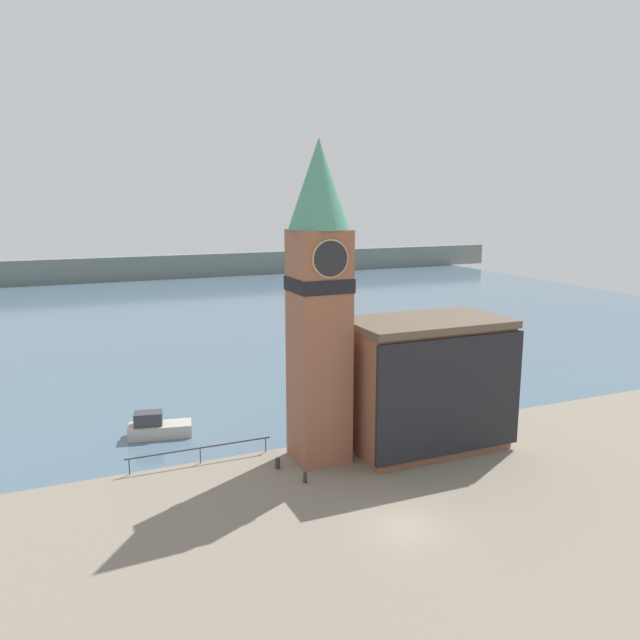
% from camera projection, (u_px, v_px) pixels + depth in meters
% --- Properties ---
extents(ground_plane, '(160.00, 160.00, 0.00)m').
position_uv_depth(ground_plane, '(405.00, 527.00, 33.23)').
color(ground_plane, gray).
extents(water, '(160.00, 120.00, 0.00)m').
position_uv_depth(water, '(169.00, 309.00, 98.83)').
color(water, slate).
rests_on(water, ground_plane).
extents(far_shoreline, '(180.00, 3.00, 5.00)m').
position_uv_depth(far_shoreline, '(136.00, 268.00, 134.46)').
color(far_shoreline, slate).
rests_on(far_shoreline, water).
extents(pier_railing, '(9.67, 0.08, 1.09)m').
position_uv_depth(pier_railing, '(200.00, 449.00, 41.10)').
color(pier_railing, '#333338').
rests_on(pier_railing, ground_plane).
extents(clock_tower, '(3.90, 3.90, 20.90)m').
position_uv_depth(clock_tower, '(319.00, 295.00, 39.92)').
color(clock_tower, '#935B42').
rests_on(clock_tower, ground_plane).
extents(pier_building, '(11.06, 6.53, 9.13)m').
position_uv_depth(pier_building, '(426.00, 383.00, 43.41)').
color(pier_building, '#935B42').
rests_on(pier_building, ground_plane).
extents(boat_near, '(4.79, 2.65, 1.91)m').
position_uv_depth(boat_near, '(157.00, 427.00, 45.77)').
color(boat_near, '#B7B2A8').
rests_on(boat_near, water).
extents(mooring_bollard_near, '(0.26, 0.26, 0.71)m').
position_uv_depth(mooring_bollard_near, '(305.00, 477.00, 38.36)').
color(mooring_bollard_near, '#2D2D33').
rests_on(mooring_bollard_near, ground_plane).
extents(mooring_bollard_far, '(0.34, 0.34, 0.76)m').
position_uv_depth(mooring_bollard_far, '(278.00, 463.00, 40.35)').
color(mooring_bollard_far, '#2D2D33').
rests_on(mooring_bollard_far, ground_plane).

